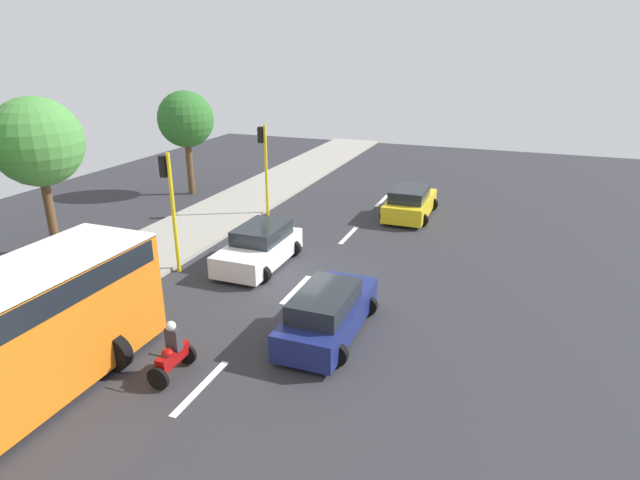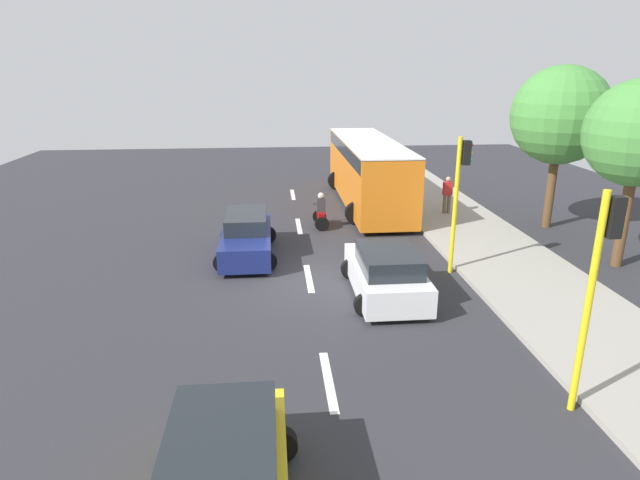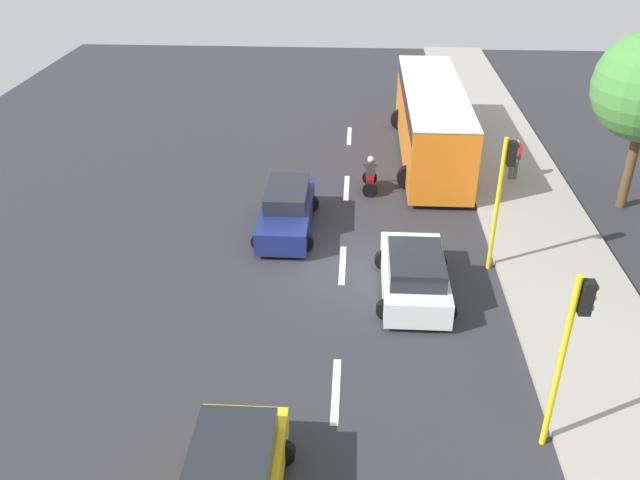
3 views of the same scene
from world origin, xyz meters
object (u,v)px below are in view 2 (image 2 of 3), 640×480
object	(u,v)px
pedestrian_near_signal	(447,194)
traffic_light_corner	(598,273)
city_bus	(368,168)
motorcycle	(321,213)
traffic_light_midblock	(460,186)
car_dark_blue	(247,237)
street_tree_north	(561,116)
street_tree_south	(639,134)
car_white	(386,273)

from	to	relation	value
pedestrian_near_signal	traffic_light_corner	world-z (taller)	traffic_light_corner
city_bus	traffic_light_corner	xyz separation A→B (m)	(1.23, -17.06, 1.08)
pedestrian_near_signal	traffic_light_corner	size ratio (longest dim) A/B	0.38
motorcycle	traffic_light_corner	distance (m)	13.99
motorcycle	traffic_light_midblock	world-z (taller)	traffic_light_midblock
city_bus	traffic_light_midblock	bearing A→B (deg)	-82.66
traffic_light_corner	traffic_light_midblock	world-z (taller)	same
car_dark_blue	street_tree_north	xyz separation A→B (m)	(12.66, 2.50, 3.96)
car_dark_blue	pedestrian_near_signal	xyz separation A→B (m)	(8.91, 4.59, 0.35)
motorcycle	street_tree_south	distance (m)	11.88
car_dark_blue	street_tree_south	world-z (taller)	street_tree_south
motorcycle	car_dark_blue	bearing A→B (deg)	-132.07
pedestrian_near_signal	car_white	bearing A→B (deg)	-118.34
traffic_light_midblock	street_tree_south	world-z (taller)	street_tree_south
car_white	city_bus	size ratio (longest dim) A/B	0.38
car_dark_blue	pedestrian_near_signal	world-z (taller)	pedestrian_near_signal
motorcycle	pedestrian_near_signal	distance (m)	6.06
car_white	traffic_light_corner	bearing A→B (deg)	-65.74
city_bus	street_tree_north	world-z (taller)	street_tree_north
car_white	street_tree_north	bearing A→B (deg)	37.87
city_bus	street_tree_south	world-z (taller)	street_tree_south
car_white	traffic_light_midblock	size ratio (longest dim) A/B	0.93
city_bus	motorcycle	bearing A→B (deg)	-125.05
car_dark_blue	street_tree_north	world-z (taller)	street_tree_north
car_dark_blue	street_tree_south	bearing A→B (deg)	-10.07
car_white	pedestrian_near_signal	bearing A→B (deg)	61.66
motorcycle	car_white	bearing A→B (deg)	-80.24
car_dark_blue	traffic_light_midblock	xyz separation A→B (m)	(6.92, -2.35, 2.22)
pedestrian_near_signal	traffic_light_corner	distance (m)	14.74
car_white	traffic_light_corner	xyz separation A→B (m)	(2.65, -5.88, 2.22)
traffic_light_corner	traffic_light_midblock	bearing A→B (deg)	90.00
car_white	city_bus	bearing A→B (deg)	82.75
motorcycle	street_tree_north	bearing A→B (deg)	-4.93
traffic_light_corner	car_dark_blue	bearing A→B (deg)	124.95
pedestrian_near_signal	street_tree_south	world-z (taller)	street_tree_south
pedestrian_near_signal	traffic_light_corner	bearing A→B (deg)	-97.84
car_white	traffic_light_midblock	distance (m)	3.84
city_bus	traffic_light_corner	distance (m)	17.14
traffic_light_corner	traffic_light_midblock	xyz separation A→B (m)	(0.00, 7.56, 0.00)
car_white	motorcycle	distance (m)	7.46
traffic_light_corner	pedestrian_near_signal	bearing A→B (deg)	82.16
car_dark_blue	city_bus	distance (m)	9.22
city_bus	traffic_light_midblock	distance (m)	9.65
city_bus	street_tree_north	size ratio (longest dim) A/B	1.65
pedestrian_near_signal	street_tree_south	size ratio (longest dim) A/B	0.27
car_dark_blue	car_white	bearing A→B (deg)	-43.30
traffic_light_corner	street_tree_north	world-z (taller)	street_tree_north
city_bus	pedestrian_near_signal	size ratio (longest dim) A/B	6.51
car_dark_blue	car_white	xyz separation A→B (m)	(4.27, -4.02, 0.00)
car_dark_blue	street_tree_south	size ratio (longest dim) A/B	0.72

